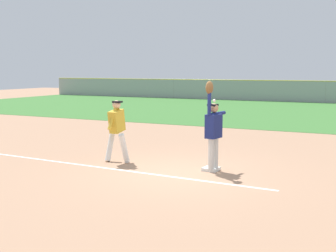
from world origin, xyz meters
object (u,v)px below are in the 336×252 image
at_px(first_base, 211,169).
at_px(baseball, 214,101).
at_px(fielder, 213,127).
at_px(runner, 117,127).
at_px(parked_car_white, 282,91).

height_order(first_base, baseball, baseball).
distance_m(first_base, fielder, 1.08).
xyz_separation_m(first_base, runner, (-2.70, -0.20, 0.96)).
height_order(fielder, parked_car_white, fielder).
bearing_deg(baseball, parked_car_white, 98.99).
xyz_separation_m(fielder, runner, (-2.77, -0.13, -0.12)).
height_order(first_base, fielder, fielder).
bearing_deg(runner, parked_car_white, 93.26).
bearing_deg(baseball, fielder, -72.72).
xyz_separation_m(first_base, fielder, (0.07, -0.07, 1.08)).
xyz_separation_m(fielder, parked_car_white, (-4.62, 28.86, -0.45)).
height_order(first_base, parked_car_white, parked_car_white).
bearing_deg(fielder, runner, 12.83).
relative_size(runner, parked_car_white, 0.38).
relative_size(runner, baseball, 23.24).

